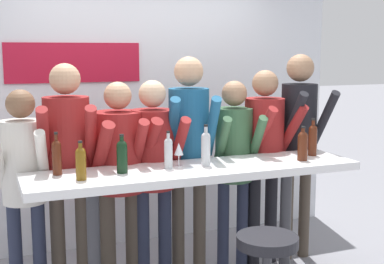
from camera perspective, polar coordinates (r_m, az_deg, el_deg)
The scene contains 18 objects.
back_wall at distance 5.25m, azimuth -5.60°, elevation 2.36°, with size 4.09×0.12×2.61m.
tasting_table at distance 3.97m, azimuth 0.47°, elevation -6.00°, with size 2.49×0.59×1.03m.
person_far_left at distance 4.11m, azimuth -17.54°, elevation -4.07°, with size 0.44×0.54×1.61m.
person_left at distance 4.16m, azimuth -13.14°, elevation -2.12°, with size 0.47×0.59×1.79m.
person_center_left at distance 4.21m, azimuth -7.73°, elevation -3.35°, with size 0.52×0.60×1.65m.
person_center at distance 4.26m, azimuth -4.13°, elevation -2.92°, with size 0.41×0.51×1.66m.
person_center_right at distance 4.38m, azimuth -0.32°, elevation -0.86°, with size 0.47×0.60×1.84m.
person_right at distance 4.54m, azimuth 4.50°, elevation -2.26°, with size 0.42×0.54×1.64m.
person_far_right at distance 4.66m, azimuth 7.76°, elevation -1.40°, with size 0.46×0.57×1.72m.
person_rightmost at distance 4.83m, azimuth 11.34°, elevation 0.11°, with size 0.40×0.55×1.85m.
wine_bottle_0 at distance 4.46m, azimuth 12.75°, elevation -0.68°, with size 0.07×0.07×0.31m.
wine_bottle_1 at distance 3.87m, azimuth -2.54°, elevation -2.10°, with size 0.06×0.06×0.28m.
wine_bottle_2 at distance 3.61m, azimuth -11.78°, elevation -3.14°, with size 0.07×0.07×0.26m.
wine_bottle_3 at distance 3.79m, azimuth -14.23°, elevation -2.46°, with size 0.06×0.06×0.30m.
wine_bottle_4 at distance 3.76m, azimuth -7.48°, elevation -2.43°, with size 0.08×0.08×0.27m.
wine_bottle_5 at distance 4.24m, azimuth 11.72°, elevation -1.30°, with size 0.08×0.08×0.27m.
wine_bottle_6 at distance 3.96m, azimuth 1.48°, elevation -1.62°, with size 0.07×0.07×0.31m.
wine_glass_0 at distance 3.94m, azimuth -1.42°, elevation -1.90°, with size 0.07×0.07×0.18m.
Camera 1 is at (-1.46, -3.55, 1.89)m, focal length 50.00 mm.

